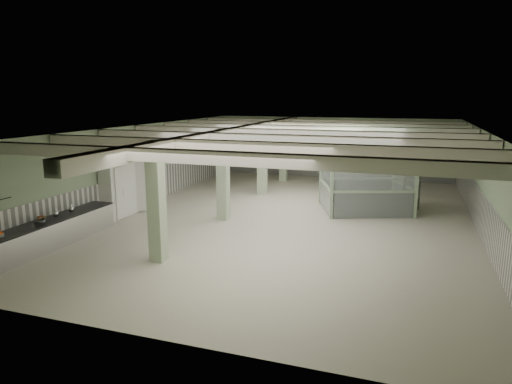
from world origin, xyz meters
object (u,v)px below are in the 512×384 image
(prep_counter, at_px, (51,233))
(guard_booth, at_px, (366,165))
(filing_cabinet, at_px, (412,194))
(walkin_cooler, at_px, (124,189))

(prep_counter, xyz_separation_m, guard_booth, (9.24, 8.32, 1.49))
(guard_booth, distance_m, filing_cabinet, 2.34)
(walkin_cooler, relative_size, filing_cabinet, 1.63)
(prep_counter, bearing_deg, filing_cabinet, 38.55)
(prep_counter, xyz_separation_m, walkin_cooler, (-0.08, 4.24, 0.63))
(prep_counter, bearing_deg, walkin_cooler, 91.13)
(prep_counter, xyz_separation_m, filing_cabinet, (11.15, 8.89, 0.27))
(prep_counter, distance_m, filing_cabinet, 14.27)
(prep_counter, height_order, guard_booth, guard_booth)
(filing_cabinet, bearing_deg, walkin_cooler, -134.57)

